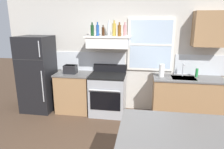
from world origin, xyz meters
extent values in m
cube|color=beige|center=(0.00, 2.23, 1.35)|extent=(5.40, 0.06, 2.70)
cube|color=silver|center=(-1.15, 2.19, 1.13)|extent=(2.50, 0.02, 0.44)
cube|color=silver|center=(1.80, 2.19, 1.13)|extent=(1.20, 0.02, 0.44)
cube|color=white|center=(0.65, 2.18, 1.55)|extent=(1.00, 0.04, 1.15)
cube|color=silver|center=(0.65, 2.17, 1.55)|extent=(0.90, 0.01, 1.05)
cube|color=white|center=(0.65, 2.16, 1.55)|extent=(0.90, 0.02, 0.04)
cube|color=black|center=(-1.90, 1.84, 0.87)|extent=(0.70, 0.68, 1.74)
cube|color=#333333|center=(-1.90, 1.50, 1.26)|extent=(0.69, 0.00, 0.01)
cylinder|color=#A5A8AD|center=(-1.60, 1.47, 0.70)|extent=(0.02, 0.02, 0.70)
cylinder|color=#A5A8AD|center=(-1.60, 1.47, 1.50)|extent=(0.02, 0.02, 0.33)
cube|color=#9E754C|center=(-1.05, 1.90, 0.44)|extent=(0.76, 0.60, 0.88)
cube|color=#605E5B|center=(-1.05, 1.90, 0.90)|extent=(0.79, 0.63, 0.03)
cube|color=black|center=(-1.10, 1.87, 1.01)|extent=(0.28, 0.20, 0.19)
cube|color=black|center=(-1.10, 1.87, 1.09)|extent=(0.24, 0.16, 0.01)
cube|color=black|center=(-1.25, 1.87, 1.04)|extent=(0.02, 0.03, 0.02)
cube|color=#9EA0A5|center=(-0.25, 1.86, 0.43)|extent=(0.76, 0.64, 0.87)
cube|color=black|center=(-0.25, 1.86, 0.89)|extent=(0.76, 0.64, 0.04)
cube|color=black|center=(-0.25, 2.15, 1.00)|extent=(0.76, 0.06, 0.18)
cube|color=black|center=(-0.25, 1.54, 0.42)|extent=(0.65, 0.01, 0.40)
cylinder|color=silver|center=(-0.25, 1.50, 0.67)|extent=(0.65, 0.03, 0.03)
cube|color=white|center=(-0.25, 1.96, 1.61)|extent=(0.88, 0.48, 0.22)
cube|color=#262628|center=(-0.25, 1.74, 1.53)|extent=(0.75, 0.02, 0.04)
cube|color=white|center=(-0.25, 1.96, 1.73)|extent=(0.96, 0.52, 0.02)
cylinder|color=#143819|center=(-0.60, 1.95, 1.86)|extent=(0.07, 0.07, 0.23)
cylinder|color=#143819|center=(-0.60, 1.95, 2.00)|extent=(0.03, 0.03, 0.06)
cylinder|color=#1E478C|center=(-0.48, 1.95, 1.86)|extent=(0.07, 0.07, 0.23)
cylinder|color=#1E478C|center=(-0.48, 1.95, 2.01)|extent=(0.03, 0.03, 0.06)
cylinder|color=#381E0F|center=(-0.37, 2.01, 1.83)|extent=(0.06, 0.06, 0.18)
cylinder|color=#381E0F|center=(-0.37, 2.01, 1.95)|extent=(0.03, 0.03, 0.04)
cylinder|color=silver|center=(-0.25, 2.02, 1.88)|extent=(0.06, 0.06, 0.26)
cylinder|color=silver|center=(-0.25, 2.02, 2.04)|extent=(0.03, 0.03, 0.07)
cylinder|color=#B29333|center=(-0.13, 1.99, 1.87)|extent=(0.08, 0.08, 0.26)
cylinder|color=#B29333|center=(-0.13, 1.99, 2.04)|extent=(0.03, 0.03, 0.06)
cylinder|color=brown|center=(-0.01, 1.90, 1.86)|extent=(0.07, 0.07, 0.23)
cylinder|color=brown|center=(-0.01, 1.90, 2.00)|extent=(0.03, 0.03, 0.06)
cylinder|color=#C67F84|center=(0.10, 2.00, 1.86)|extent=(0.07, 0.07, 0.23)
cylinder|color=#C67F84|center=(0.10, 2.00, 2.01)|extent=(0.03, 0.03, 0.06)
cube|color=#9E754C|center=(1.45, 1.90, 0.44)|extent=(1.40, 0.60, 0.88)
cube|color=#605E5B|center=(1.45, 1.90, 0.90)|extent=(1.43, 0.63, 0.03)
cube|color=#B7BABC|center=(1.35, 1.88, 0.90)|extent=(0.48, 0.36, 0.01)
cylinder|color=silver|center=(1.35, 2.02, 1.05)|extent=(0.03, 0.03, 0.28)
cylinder|color=silver|center=(1.35, 1.94, 1.17)|extent=(0.02, 0.16, 0.02)
cylinder|color=white|center=(0.90, 1.90, 1.04)|extent=(0.11, 0.11, 0.27)
cylinder|color=#268C3F|center=(1.63, 2.00, 1.00)|extent=(0.06, 0.06, 0.18)
cube|color=#605E5B|center=(0.98, -0.29, 0.90)|extent=(1.40, 0.90, 0.03)
cube|color=#9E754C|center=(1.80, 2.04, 1.90)|extent=(0.64, 0.32, 0.70)
camera|label=1|loc=(0.51, -2.33, 2.04)|focal=32.22mm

